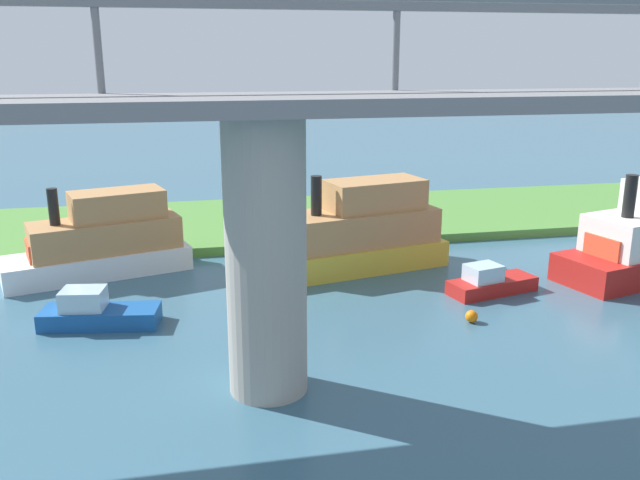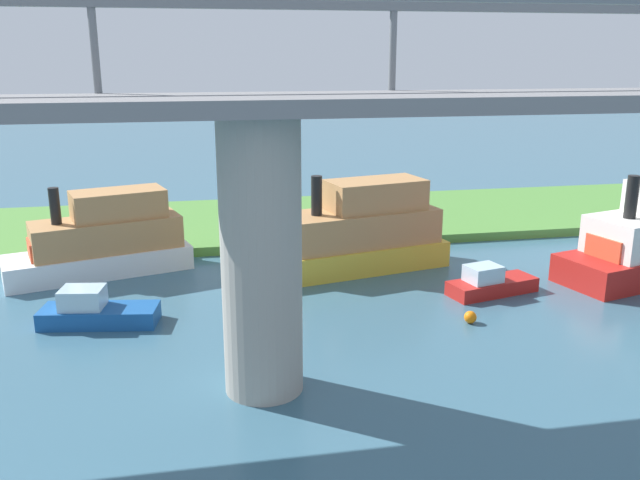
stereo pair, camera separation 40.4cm
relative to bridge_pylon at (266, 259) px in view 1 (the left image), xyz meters
The scene contains 11 objects.
ground_plane 16.09m from the bridge_pylon, 104.24° to the right, with size 160.00×160.00×0.00m, color #386075.
grassy_bank 21.75m from the bridge_pylon, 100.28° to the right, with size 80.00×12.00×0.50m, color #4C8438.
bridge_pylon is the anchor object (origin of this frame).
bridge_span 4.85m from the bridge_pylon, 90.00° to the right, with size 64.34×4.30×3.25m.
person_on_bank 17.51m from the bridge_pylon, 112.24° to the right, with size 0.51×0.51×1.39m.
mooring_post 15.80m from the bridge_pylon, 91.65° to the right, with size 0.20×0.20×0.89m, color brown.
pontoon_yellow 14.93m from the bridge_pylon, 64.53° to the right, with size 9.09×5.22×4.41m.
houseboat_blue 9.64m from the bridge_pylon, 47.67° to the right, with size 4.73×2.30×1.51m.
motorboat_white 13.41m from the bridge_pylon, 147.81° to the right, with size 4.33×2.40×1.37m.
skiff_small 13.27m from the bridge_pylon, 117.32° to the right, with size 9.91×5.11×4.83m.
marker_buoy 10.31m from the bridge_pylon, 156.25° to the right, with size 0.50×0.50×0.50m, color orange.
Camera 1 is at (6.16, 34.40, 10.37)m, focal length 37.66 mm.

